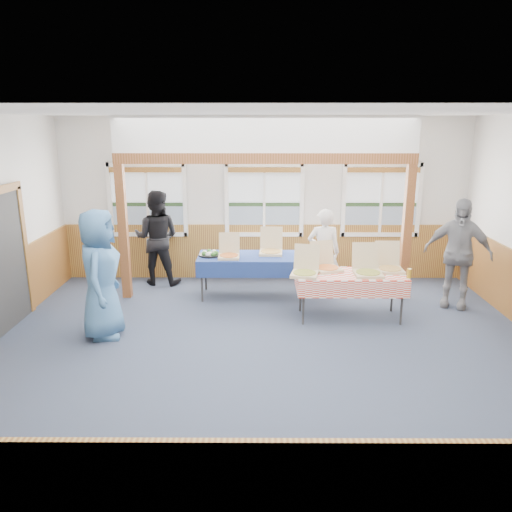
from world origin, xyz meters
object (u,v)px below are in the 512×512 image
at_px(table_right, 350,277).
at_px(woman_white, 324,253).
at_px(table_left, 252,259).
at_px(person_grey, 458,253).
at_px(woman_black, 157,238).
at_px(man_blue, 100,274).

bearing_deg(table_right, woman_white, 103.08).
bearing_deg(table_left, table_right, -20.69).
height_order(table_right, person_grey, person_grey).
bearing_deg(table_right, table_left, 144.49).
xyz_separation_m(table_right, person_grey, (1.90, 0.56, 0.24)).
distance_m(woman_black, person_grey, 5.48).
relative_size(table_left, woman_black, 1.12).
distance_m(table_left, man_blue, 2.82).
bearing_deg(man_blue, woman_black, -11.57).
bearing_deg(woman_white, man_blue, 28.70).
relative_size(man_blue, person_grey, 1.02).
xyz_separation_m(table_left, person_grey, (3.49, -0.50, 0.24)).
relative_size(woman_white, person_grey, 0.86).
bearing_deg(woman_black, man_blue, 87.96).
height_order(man_blue, person_grey, man_blue).
relative_size(table_left, table_right, 1.19).
xyz_separation_m(table_left, woman_white, (1.30, 0.04, 0.10)).
distance_m(table_left, woman_black, 1.99).
xyz_separation_m(woman_black, person_grey, (5.34, -1.23, 0.02)).
xyz_separation_m(table_right, woman_white, (-0.29, 1.10, 0.11)).
height_order(table_left, woman_white, woman_white).
xyz_separation_m(table_right, man_blue, (-3.77, -0.71, 0.26)).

